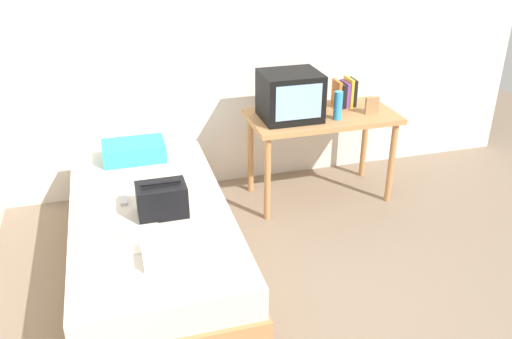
{
  "coord_description": "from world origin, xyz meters",
  "views": [
    {
      "loc": [
        -1.04,
        -2.23,
        2.2
      ],
      "look_at": [
        -0.1,
        1.04,
        0.53
      ],
      "focal_mm": 37.87,
      "sensor_mm": 36.0,
      "label": 1
    }
  ],
  "objects_px": {
    "pillow": "(134,151)",
    "magazine": "(142,238)",
    "desk": "(322,125)",
    "handbag": "(162,200)",
    "book_row": "(344,93)",
    "remote_dark": "(176,246)",
    "water_bottle": "(338,105)",
    "bed": "(153,241)",
    "picture_frame": "(372,105)",
    "tv": "(290,96)",
    "remote_silver": "(124,199)",
    "folded_towel": "(169,252)"
  },
  "relations": [
    {
      "from": "water_bottle",
      "to": "handbag",
      "type": "distance_m",
      "value": 1.59
    },
    {
      "from": "water_bottle",
      "to": "folded_towel",
      "type": "height_order",
      "value": "water_bottle"
    },
    {
      "from": "bed",
      "to": "handbag",
      "type": "xyz_separation_m",
      "value": [
        0.07,
        -0.1,
        0.35
      ]
    },
    {
      "from": "tv",
      "to": "handbag",
      "type": "xyz_separation_m",
      "value": [
        -1.08,
        -0.77,
        -0.31
      ]
    },
    {
      "from": "pillow",
      "to": "magazine",
      "type": "bearing_deg",
      "value": -92.35
    },
    {
      "from": "handbag",
      "to": "magazine",
      "type": "height_order",
      "value": "handbag"
    },
    {
      "from": "book_row",
      "to": "handbag",
      "type": "height_order",
      "value": "book_row"
    },
    {
      "from": "tv",
      "to": "pillow",
      "type": "xyz_separation_m",
      "value": [
        -1.19,
        0.09,
        -0.35
      ]
    },
    {
      "from": "desk",
      "to": "picture_frame",
      "type": "distance_m",
      "value": 0.42
    },
    {
      "from": "tv",
      "to": "book_row",
      "type": "relative_size",
      "value": 1.91
    },
    {
      "from": "desk",
      "to": "handbag",
      "type": "distance_m",
      "value": 1.58
    },
    {
      "from": "bed",
      "to": "tv",
      "type": "relative_size",
      "value": 4.55
    },
    {
      "from": "book_row",
      "to": "remote_dark",
      "type": "bearing_deg",
      "value": -140.41
    },
    {
      "from": "tv",
      "to": "picture_frame",
      "type": "bearing_deg",
      "value": -6.98
    },
    {
      "from": "bed",
      "to": "remote_dark",
      "type": "distance_m",
      "value": 0.56
    },
    {
      "from": "tv",
      "to": "folded_towel",
      "type": "xyz_separation_m",
      "value": [
        -1.11,
        -1.25,
        -0.38
      ]
    },
    {
      "from": "picture_frame",
      "to": "handbag",
      "type": "height_order",
      "value": "picture_frame"
    },
    {
      "from": "picture_frame",
      "to": "pillow",
      "type": "xyz_separation_m",
      "value": [
        -1.84,
        0.17,
        -0.24
      ]
    },
    {
      "from": "water_bottle",
      "to": "folded_towel",
      "type": "xyz_separation_m",
      "value": [
        -1.46,
        -1.13,
        -0.31
      ]
    },
    {
      "from": "book_row",
      "to": "handbag",
      "type": "relative_size",
      "value": 0.77
    },
    {
      "from": "remote_dark",
      "to": "water_bottle",
      "type": "bearing_deg",
      "value": 36.41
    },
    {
      "from": "handbag",
      "to": "remote_silver",
      "type": "bearing_deg",
      "value": 133.36
    },
    {
      "from": "water_bottle",
      "to": "picture_frame",
      "type": "distance_m",
      "value": 0.31
    },
    {
      "from": "remote_dark",
      "to": "book_row",
      "type": "bearing_deg",
      "value": 39.59
    },
    {
      "from": "desk",
      "to": "picture_frame",
      "type": "relative_size",
      "value": 8.63
    },
    {
      "from": "book_row",
      "to": "pillow",
      "type": "distance_m",
      "value": 1.73
    },
    {
      "from": "desk",
      "to": "water_bottle",
      "type": "bearing_deg",
      "value": -64.05
    },
    {
      "from": "bed",
      "to": "remote_silver",
      "type": "bearing_deg",
      "value": 136.95
    },
    {
      "from": "desk",
      "to": "bed",
      "type": "bearing_deg",
      "value": -154.23
    },
    {
      "from": "desk",
      "to": "remote_silver",
      "type": "height_order",
      "value": "desk"
    },
    {
      "from": "remote_dark",
      "to": "folded_towel",
      "type": "bearing_deg",
      "value": -118.31
    },
    {
      "from": "remote_dark",
      "to": "picture_frame",
      "type": "bearing_deg",
      "value": 32.14
    },
    {
      "from": "remote_silver",
      "to": "water_bottle",
      "type": "bearing_deg",
      "value": 14.2
    },
    {
      "from": "desk",
      "to": "book_row",
      "type": "height_order",
      "value": "book_row"
    },
    {
      "from": "water_bottle",
      "to": "remote_dark",
      "type": "relative_size",
      "value": 1.41
    },
    {
      "from": "tv",
      "to": "picture_frame",
      "type": "height_order",
      "value": "tv"
    },
    {
      "from": "magazine",
      "to": "remote_dark",
      "type": "height_order",
      "value": "remote_dark"
    },
    {
      "from": "tv",
      "to": "picture_frame",
      "type": "distance_m",
      "value": 0.67
    },
    {
      "from": "water_bottle",
      "to": "remote_dark",
      "type": "height_order",
      "value": "water_bottle"
    },
    {
      "from": "pillow",
      "to": "folded_towel",
      "type": "height_order",
      "value": "pillow"
    },
    {
      "from": "handbag",
      "to": "magazine",
      "type": "distance_m",
      "value": 0.3
    },
    {
      "from": "tv",
      "to": "remote_silver",
      "type": "relative_size",
      "value": 3.06
    },
    {
      "from": "book_row",
      "to": "folded_towel",
      "type": "bearing_deg",
      "value": -139.38
    },
    {
      "from": "water_bottle",
      "to": "remote_silver",
      "type": "xyz_separation_m",
      "value": [
        -1.65,
        -0.42,
        -0.33
      ]
    },
    {
      "from": "tv",
      "to": "pillow",
      "type": "height_order",
      "value": "tv"
    },
    {
      "from": "desk",
      "to": "water_bottle",
      "type": "distance_m",
      "value": 0.25
    },
    {
      "from": "handbag",
      "to": "remote_silver",
      "type": "height_order",
      "value": "handbag"
    },
    {
      "from": "book_row",
      "to": "remote_dark",
      "type": "height_order",
      "value": "book_row"
    },
    {
      "from": "water_bottle",
      "to": "book_row",
      "type": "bearing_deg",
      "value": 56.95
    },
    {
      "from": "water_bottle",
      "to": "remote_dark",
      "type": "bearing_deg",
      "value": -143.59
    }
  ]
}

